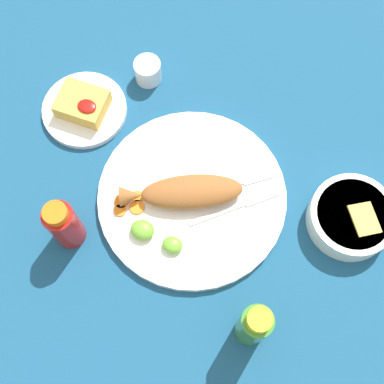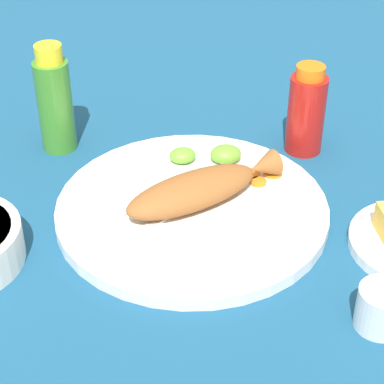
{
  "view_description": "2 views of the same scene",
  "coord_description": "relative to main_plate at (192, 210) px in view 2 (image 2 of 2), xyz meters",
  "views": [
    {
      "loc": [
        0.12,
        -0.33,
        0.98
      ],
      "look_at": [
        0.0,
        0.0,
        0.04
      ],
      "focal_mm": 50.0,
      "sensor_mm": 36.0,
      "label": 1
    },
    {
      "loc": [
        0.1,
        0.74,
        0.56
      ],
      "look_at": [
        0.0,
        0.0,
        0.04
      ],
      "focal_mm": 65.0,
      "sensor_mm": 36.0,
      "label": 2
    }
  ],
  "objects": [
    {
      "name": "ground_plane",
      "position": [
        0.0,
        0.0,
        -0.01
      ],
      "size": [
        4.0,
        4.0,
        0.0
      ],
      "primitive_type": "plane",
      "color": "navy"
    },
    {
      "name": "carrot_slice_mid",
      "position": [
        -0.12,
        -0.07,
        0.01
      ],
      "size": [
        0.02,
        0.02,
        0.0
      ],
      "primitive_type": "cylinder",
      "color": "orange",
      "rests_on": "main_plate"
    },
    {
      "name": "carrot_slice_far",
      "position": [
        -0.12,
        -0.06,
        0.01
      ],
      "size": [
        0.03,
        0.03,
        0.0
      ],
      "primitive_type": "cylinder",
      "color": "orange",
      "rests_on": "main_plate"
    },
    {
      "name": "hot_sauce_bottle_red",
      "position": [
        -0.19,
        -0.15,
        0.06
      ],
      "size": [
        0.06,
        0.06,
        0.14
      ],
      "color": "#B21914",
      "rests_on": "ground_plane"
    },
    {
      "name": "fried_fish",
      "position": [
        -0.01,
        -0.0,
        0.03
      ],
      "size": [
        0.23,
        0.14,
        0.04
      ],
      "rotation": [
        0.0,
        0.0,
        0.42
      ],
      "color": "#935628",
      "rests_on": "main_plate"
    },
    {
      "name": "carrot_slice_near",
      "position": [
        -0.1,
        -0.04,
        0.01
      ],
      "size": [
        0.02,
        0.02,
        0.0
      ],
      "primitive_type": "cylinder",
      "color": "orange",
      "rests_on": "main_plate"
    },
    {
      "name": "main_plate",
      "position": [
        0.0,
        0.0,
        0.0
      ],
      "size": [
        0.36,
        0.36,
        0.02
      ],
      "primitive_type": "cylinder",
      "color": "white",
      "rests_on": "ground_plane"
    },
    {
      "name": "salt_cup",
      "position": [
        -0.18,
        0.23,
        0.01
      ],
      "size": [
        0.06,
        0.06,
        0.05
      ],
      "color": "silver",
      "rests_on": "ground_plane"
    },
    {
      "name": "lime_wedge_side",
      "position": [
        0.0,
        -0.11,
        0.02
      ],
      "size": [
        0.04,
        0.03,
        0.02
      ],
      "primitive_type": "ellipsoid",
      "color": "#6BB233",
      "rests_on": "main_plate"
    },
    {
      "name": "lime_wedge_main",
      "position": [
        -0.06,
        -0.1,
        0.02
      ],
      "size": [
        0.05,
        0.04,
        0.02
      ],
      "primitive_type": "ellipsoid",
      "color": "#6BB233",
      "rests_on": "main_plate"
    },
    {
      "name": "fork_far",
      "position": [
        0.09,
        0.01,
        0.01
      ],
      "size": [
        0.15,
        0.13,
        0.0
      ],
      "rotation": [
        0.0,
        0.0,
        7.0
      ],
      "color": "silver",
      "rests_on": "main_plate"
    },
    {
      "name": "fork_near",
      "position": [
        0.08,
        0.05,
        0.01
      ],
      "size": [
        0.16,
        0.12,
        0.0
      ],
      "rotation": [
        0.0,
        0.0,
        6.92
      ],
      "color": "silver",
      "rests_on": "main_plate"
    },
    {
      "name": "carrot_slice_extra",
      "position": [
        -0.09,
        -0.06,
        0.01
      ],
      "size": [
        0.03,
        0.03,
        0.0
      ],
      "primitive_type": "cylinder",
      "color": "orange",
      "rests_on": "main_plate"
    },
    {
      "name": "hot_sauce_bottle_green",
      "position": [
        0.18,
        -0.2,
        0.07
      ],
      "size": [
        0.05,
        0.05,
        0.17
      ],
      "color": "#3D8428",
      "rests_on": "ground_plane"
    }
  ]
}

